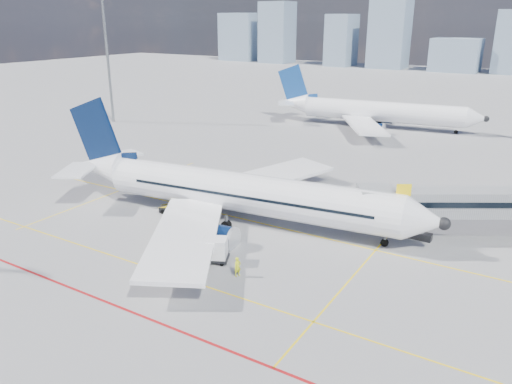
% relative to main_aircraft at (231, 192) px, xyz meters
% --- Properties ---
extents(ground, '(420.00, 420.00, 0.00)m').
position_rel_main_aircraft_xyz_m(ground, '(2.21, -7.36, -3.21)').
color(ground, gray).
rests_on(ground, ground).
extents(apron_markings, '(90.00, 35.12, 0.01)m').
position_rel_main_aircraft_xyz_m(apron_markings, '(1.63, -11.27, -3.21)').
color(apron_markings, yellow).
rests_on(apron_markings, ground).
extents(jet_bridge, '(23.55, 15.78, 6.30)m').
position_rel_main_aircraft_xyz_m(jet_bridge, '(25.72, 9.56, 0.53)').
color(jet_bridge, gray).
rests_on(jet_bridge, ground).
extents(floodlight_mast_nw, '(3.20, 0.61, 25.45)m').
position_rel_main_aircraft_xyz_m(floodlight_mast_nw, '(-52.79, 32.64, 10.37)').
color(floodlight_mast_nw, slate).
rests_on(floodlight_mast_nw, ground).
extents(distant_skyline, '(253.50, 15.33, 28.76)m').
position_rel_main_aircraft_xyz_m(distant_skyline, '(-5.06, 182.64, 8.50)').
color(distant_skyline, gray).
rests_on(distant_skyline, ground).
extents(main_aircraft, '(44.14, 38.38, 12.92)m').
position_rel_main_aircraft_xyz_m(main_aircraft, '(0.00, 0.00, 0.00)').
color(main_aircraft, white).
rests_on(main_aircraft, ground).
extents(second_aircraft, '(42.10, 36.57, 12.33)m').
position_rel_main_aircraft_xyz_m(second_aircraft, '(-3.11, 56.00, 0.00)').
color(second_aircraft, white).
rests_on(second_aircraft, ground).
extents(baggage_tug, '(2.27, 1.82, 1.39)m').
position_rel_main_aircraft_xyz_m(baggage_tug, '(2.76, -9.77, -2.55)').
color(baggage_tug, white).
rests_on(baggage_tug, ground).
extents(cargo_dolly, '(4.53, 3.41, 2.27)m').
position_rel_main_aircraft_xyz_m(cargo_dolly, '(3.64, -9.63, -1.97)').
color(cargo_dolly, black).
rests_on(cargo_dolly, ground).
extents(belt_loader, '(5.27, 2.94, 2.15)m').
position_rel_main_aircraft_xyz_m(belt_loader, '(-6.35, -1.72, -2.66)').
color(belt_loader, black).
rests_on(belt_loader, ground).
extents(ramp_worker, '(0.64, 0.75, 1.74)m').
position_rel_main_aircraft_xyz_m(ramp_worker, '(7.66, -10.47, -2.34)').
color(ramp_worker, yellow).
rests_on(ramp_worker, ground).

